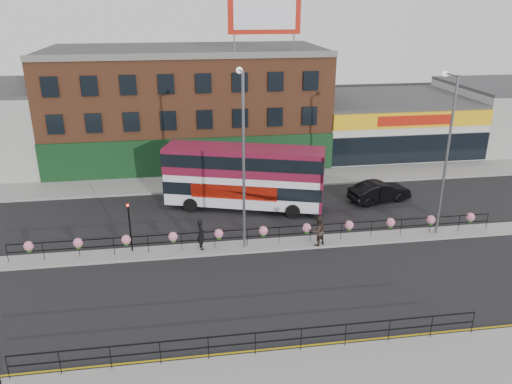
{
  "coord_description": "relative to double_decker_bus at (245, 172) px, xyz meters",
  "views": [
    {
      "loc": [
        -4.57,
        -27.38,
        14.43
      ],
      "look_at": [
        0.0,
        3.0,
        2.5
      ],
      "focal_mm": 35.0,
      "sensor_mm": 36.0,
      "label": 1
    }
  ],
  "objects": [
    {
      "name": "double_decker_bus",
      "position": [
        0.0,
        0.0,
        0.0
      ],
      "size": [
        11.7,
        6.0,
        4.62
      ],
      "color": "white",
      "rests_on": "ground"
    },
    {
      "name": "north_pavement",
      "position": [
        0.34,
        5.72,
        -2.77
      ],
      "size": [
        60.0,
        4.0,
        0.15
      ],
      "primitive_type": "cube",
      "color": "gray",
      "rests_on": "ground"
    },
    {
      "name": "pedestrian_a",
      "position": [
        -3.48,
        -6.26,
        -1.7
      ],
      "size": [
        0.93,
        0.79,
        1.97
      ],
      "primitive_type": "imported",
      "rotation": [
        0.0,
        0.0,
        1.8
      ],
      "color": "black",
      "rests_on": "median"
    },
    {
      "name": "median",
      "position": [
        0.34,
        -6.28,
        -2.77
      ],
      "size": [
        60.0,
        1.6,
        0.15
      ],
      "primitive_type": "cube",
      "color": "gray",
      "rests_on": "ground"
    },
    {
      "name": "car",
      "position": [
        10.28,
        -0.21,
        -2.06
      ],
      "size": [
        3.66,
        5.44,
        1.56
      ],
      "primitive_type": "imported",
      "rotation": [
        0.0,
        0.0,
        1.79
      ],
      "color": "black",
      "rests_on": "ground"
    },
    {
      "name": "yellow_line_outer",
      "position": [
        0.34,
        -16.16,
        -2.83
      ],
      "size": [
        60.0,
        0.1,
        0.01
      ],
      "primitive_type": "cube",
      "color": "gold",
      "rests_on": "ground"
    },
    {
      "name": "pedestrian_b",
      "position": [
        3.67,
        -6.83,
        -1.75
      ],
      "size": [
        1.49,
        1.45,
        1.88
      ],
      "primitive_type": "imported",
      "rotation": [
        0.0,
        0.0,
        3.61
      ],
      "color": "#34271F",
      "rests_on": "median"
    },
    {
      "name": "lamp_column_west",
      "position": [
        -0.85,
        -6.13,
        3.62
      ],
      "size": [
        0.38,
        1.87,
        10.66
      ],
      "color": "slate",
      "rests_on": "median"
    },
    {
      "name": "median_railing",
      "position": [
        0.34,
        -6.28,
        -1.79
      ],
      "size": [
        30.04,
        0.56,
        1.23
      ],
      "color": "black",
      "rests_on": "median"
    },
    {
      "name": "billboard",
      "position": [
        2.84,
        8.7,
        10.34
      ],
      "size": [
        6.0,
        0.29,
        4.4
      ],
      "color": "#AF180A",
      "rests_on": "brick_building"
    },
    {
      "name": "south_railing",
      "position": [
        -1.66,
        -16.38,
        -1.88
      ],
      "size": [
        20.04,
        0.05,
        1.12
      ],
      "color": "black",
      "rests_on": "south_pavement"
    },
    {
      "name": "brick_building",
      "position": [
        -3.66,
        13.67,
        2.29
      ],
      "size": [
        25.0,
        12.21,
        10.3
      ],
      "color": "brown",
      "rests_on": "ground"
    },
    {
      "name": "ground",
      "position": [
        0.34,
        -6.28,
        -2.84
      ],
      "size": [
        120.0,
        120.0,
        0.0
      ],
      "primitive_type": "plane",
      "color": "black",
      "rests_on": "ground"
    },
    {
      "name": "yellow_line_inner",
      "position": [
        0.34,
        -15.98,
        -2.83
      ],
      "size": [
        60.0,
        0.1,
        0.01
      ],
      "primitive_type": "cube",
      "color": "gold",
      "rests_on": "ground"
    },
    {
      "name": "supermarket",
      "position": [
        16.34,
        13.62,
        -0.19
      ],
      "size": [
        15.0,
        12.25,
        5.3
      ],
      "color": "silver",
      "rests_on": "ground"
    },
    {
      "name": "traffic_light_median",
      "position": [
        -7.66,
        -5.89,
        -0.37
      ],
      "size": [
        0.15,
        0.28,
        3.65
      ],
      "color": "black",
      "rests_on": "median"
    },
    {
      "name": "lamp_column_east",
      "position": [
        11.79,
        -6.04,
        3.35
      ],
      "size": [
        0.37,
        1.79,
        10.19
      ],
      "color": "slate",
      "rests_on": "median"
    },
    {
      "name": "south_pavement",
      "position": [
        0.34,
        -18.28,
        -2.77
      ],
      "size": [
        60.0,
        4.0,
        0.15
      ],
      "primitive_type": "cube",
      "color": "gray",
      "rests_on": "ground"
    }
  ]
}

